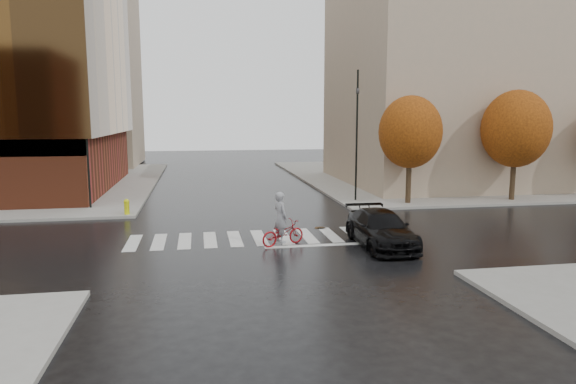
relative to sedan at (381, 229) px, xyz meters
name	(u,v)px	position (x,y,z in m)	size (l,w,h in m)	color
ground	(261,240)	(-4.87, 1.80, -0.73)	(120.00, 120.00, 0.00)	black
sidewalk_ne	(462,175)	(16.13, 22.80, -0.66)	(30.00, 30.00, 0.15)	gray
crosswalk	(259,238)	(-4.87, 2.30, -0.73)	(12.00, 3.00, 0.01)	silver
building_ne_tan	(446,68)	(12.13, 18.80, 8.42)	(16.00, 16.00, 18.00)	tan
building_nw_far	(68,71)	(-20.87, 38.80, 9.42)	(14.00, 12.00, 20.00)	tan
tree_ne_a	(410,132)	(5.13, 9.20, 3.72)	(3.80, 3.80, 6.50)	black
tree_ne_b	(516,129)	(12.13, 9.20, 3.88)	(4.20, 4.20, 6.89)	black
sedan	(381,229)	(0.00, 0.00, 0.00)	(2.06, 5.06, 1.47)	black
cyclist	(282,227)	(-4.09, 0.80, 0.05)	(2.13, 1.44, 2.29)	maroon
traffic_light_nw	(87,137)	(-13.73, 10.80, 3.49)	(0.20, 0.17, 7.19)	black
traffic_light_ne	(357,125)	(2.29, 10.80, 4.11)	(0.20, 0.23, 8.08)	black
fire_hydrant	(127,206)	(-11.37, 8.30, -0.12)	(0.30, 0.30, 0.84)	#D4D90C
manhole	(320,228)	(-1.72, 3.80, -0.73)	(0.53, 0.53, 0.01)	#442D18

